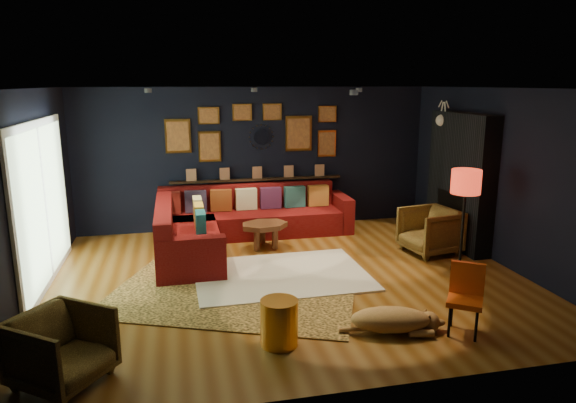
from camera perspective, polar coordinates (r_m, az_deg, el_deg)
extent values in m
plane|color=brown|center=(7.26, 0.06, -8.53)|extent=(6.50, 6.50, 0.00)
plane|color=black|center=(9.55, -3.55, 4.79)|extent=(6.50, 0.00, 6.50)
plane|color=black|center=(4.33, 8.07, -5.52)|extent=(6.50, 0.00, 6.50)
plane|color=black|center=(6.96, -27.06, 0.25)|extent=(0.00, 5.50, 5.50)
plane|color=black|center=(8.22, 22.79, 2.44)|extent=(0.00, 5.50, 5.50)
plane|color=silver|center=(6.75, 0.07, 12.47)|extent=(6.50, 6.50, 0.00)
cube|color=maroon|center=(9.26, -4.19, -2.38)|extent=(3.20, 0.95, 0.42)
cube|color=maroon|center=(9.50, -4.55, 0.62)|extent=(3.20, 0.24, 0.46)
cube|color=maroon|center=(9.61, 5.87, -1.16)|extent=(0.22, 0.95, 0.64)
cube|color=maroon|center=(8.12, -10.94, -4.83)|extent=(0.95, 2.20, 0.42)
cube|color=maroon|center=(8.00, -13.61, -2.09)|extent=(0.24, 2.20, 0.46)
cube|color=maroon|center=(7.13, -10.71, -6.41)|extent=(0.95, 0.22, 0.64)
cube|color=maroon|center=(9.22, -13.01, -0.13)|extent=(0.38, 0.14, 0.38)
cube|color=#372C4A|center=(9.22, -10.22, 0.00)|extent=(0.38, 0.14, 0.38)
cube|color=brown|center=(9.25, -7.44, 0.14)|extent=(0.38, 0.14, 0.38)
cube|color=beige|center=(9.30, -4.67, 0.28)|extent=(0.38, 0.14, 0.38)
cube|color=#512349|center=(9.37, -1.95, 0.41)|extent=(0.38, 0.14, 0.38)
cube|color=#295E61|center=(9.46, 0.73, 0.54)|extent=(0.38, 0.14, 0.38)
cube|color=#B7732D|center=(9.57, 3.36, 0.67)|extent=(0.38, 0.14, 0.38)
cube|color=#D5C980|center=(8.69, -10.02, -0.79)|extent=(0.14, 0.38, 0.38)
cube|color=gold|center=(8.20, -9.85, -1.61)|extent=(0.14, 0.38, 0.38)
cube|color=#1C6371|center=(7.72, -9.66, -2.53)|extent=(0.14, 0.38, 0.38)
cube|color=black|center=(9.54, -3.45, 2.47)|extent=(3.20, 0.12, 0.04)
cube|color=gold|center=(9.35, -12.13, 7.13)|extent=(0.45, 0.03, 0.60)
cube|color=#B16C33|center=(9.33, -12.13, 7.11)|extent=(0.38, 0.01, 0.51)
cube|color=gold|center=(9.39, -8.70, 6.06)|extent=(0.40, 0.03, 0.55)
cube|color=#B16C33|center=(9.37, -8.69, 6.05)|extent=(0.34, 0.01, 0.47)
cube|color=gold|center=(9.34, -8.82, 9.41)|extent=(0.38, 0.03, 0.30)
cube|color=#B16C33|center=(9.32, -8.81, 9.40)|extent=(0.32, 0.01, 0.25)
cube|color=gold|center=(9.62, 1.19, 7.57)|extent=(0.50, 0.03, 0.65)
cube|color=#B16C33|center=(9.60, 1.21, 7.56)|extent=(0.42, 0.01, 0.55)
cube|color=gold|center=(9.79, 4.33, 6.45)|extent=(0.35, 0.03, 0.50)
cube|color=#B16C33|center=(9.77, 4.36, 6.44)|extent=(0.30, 0.01, 0.42)
cube|color=gold|center=(9.74, 4.39, 9.67)|extent=(0.35, 0.03, 0.30)
cube|color=#B16C33|center=(9.72, 4.42, 9.66)|extent=(0.30, 0.01, 0.25)
cube|color=gold|center=(9.40, -5.12, 9.84)|extent=(0.35, 0.03, 0.30)
cube|color=#B16C33|center=(9.38, -5.11, 9.83)|extent=(0.30, 0.01, 0.25)
cube|color=gold|center=(9.49, -1.78, 9.91)|extent=(0.35, 0.03, 0.30)
cube|color=#B16C33|center=(9.47, -1.76, 9.91)|extent=(0.30, 0.01, 0.25)
cylinder|color=silver|center=(9.49, -2.96, 7.17)|extent=(0.28, 0.03, 0.28)
cone|color=gold|center=(9.52, -1.64, 7.21)|extent=(0.03, 0.16, 0.03)
cone|color=gold|center=(9.51, -1.74, 7.71)|extent=(0.04, 0.16, 0.04)
cone|color=gold|center=(9.50, -2.03, 8.13)|extent=(0.04, 0.16, 0.04)
cone|color=gold|center=(9.48, -2.46, 8.41)|extent=(0.04, 0.16, 0.04)
cone|color=gold|center=(9.47, -2.97, 8.50)|extent=(0.03, 0.16, 0.03)
cone|color=gold|center=(9.45, -3.48, 8.38)|extent=(0.04, 0.16, 0.04)
cone|color=gold|center=(9.45, -3.91, 8.08)|extent=(0.04, 0.16, 0.04)
cone|color=gold|center=(9.45, -4.19, 7.65)|extent=(0.04, 0.16, 0.04)
cone|color=gold|center=(9.45, -4.28, 7.13)|extent=(0.03, 0.16, 0.03)
cone|color=gold|center=(9.46, -4.17, 6.63)|extent=(0.04, 0.16, 0.04)
cone|color=gold|center=(9.48, -3.88, 6.21)|extent=(0.04, 0.16, 0.04)
cone|color=gold|center=(9.50, -3.45, 5.94)|extent=(0.04, 0.16, 0.04)
cone|color=gold|center=(9.51, -2.94, 5.86)|extent=(0.03, 0.16, 0.03)
cone|color=gold|center=(9.52, -2.44, 5.97)|extent=(0.04, 0.16, 0.04)
cone|color=gold|center=(9.53, -2.02, 6.27)|extent=(0.04, 0.16, 0.04)
cone|color=gold|center=(9.53, -1.74, 6.70)|extent=(0.04, 0.16, 0.04)
cube|color=black|center=(8.91, 18.59, 2.23)|extent=(0.30, 1.60, 2.20)
cube|color=black|center=(9.02, 17.97, -1.84)|extent=(0.20, 0.80, 0.90)
cone|color=white|center=(9.27, 17.91, 8.60)|extent=(0.35, 0.28, 0.28)
sphere|color=white|center=(9.16, 16.71, 8.64)|extent=(0.20, 0.20, 0.20)
cylinder|color=white|center=(9.11, 17.07, 9.66)|extent=(0.02, 0.10, 0.28)
cylinder|color=white|center=(9.21, 16.70, 9.72)|extent=(0.02, 0.10, 0.28)
cube|color=white|center=(7.56, -25.60, -0.23)|extent=(0.04, 2.80, 2.20)
cube|color=#A6C697|center=(7.55, -25.41, -0.22)|extent=(0.01, 2.60, 2.00)
cube|color=white|center=(7.55, -25.38, -0.22)|extent=(0.02, 0.06, 2.00)
cylinder|color=black|center=(7.79, -15.28, 11.80)|extent=(0.10, 0.10, 0.06)
cylinder|color=black|center=(8.28, -3.79, 12.27)|extent=(0.10, 0.10, 0.06)
cylinder|color=black|center=(8.30, 7.89, 12.18)|extent=(0.10, 0.10, 0.06)
cylinder|color=black|center=(6.15, 7.33, 11.93)|extent=(0.10, 0.10, 0.06)
cube|color=beige|center=(7.33, -0.76, -8.16)|extent=(2.43, 1.78, 0.03)
cube|color=gold|center=(6.86, -5.95, -9.85)|extent=(3.72, 3.24, 0.02)
cylinder|color=#5A3119|center=(8.31, -3.47, -4.32)|extent=(0.10, 0.10, 0.32)
cylinder|color=#5A3119|center=(8.36, -1.45, -4.19)|extent=(0.10, 0.10, 0.32)
cylinder|color=#5A3119|center=(8.66, -2.86, -3.58)|extent=(0.10, 0.10, 0.32)
cylinder|color=maroon|center=(8.11, -10.52, -4.79)|extent=(0.55, 0.55, 0.36)
imported|color=#AC8638|center=(5.20, -23.86, -14.40)|extent=(0.97, 0.98, 0.74)
imported|color=#AC8638|center=(8.49, 15.51, -2.93)|extent=(0.85, 0.89, 0.80)
cylinder|color=gold|center=(5.46, -0.98, -13.30)|extent=(0.39, 0.39, 0.49)
cylinder|color=black|center=(5.89, 17.50, -12.50)|extent=(0.03, 0.03, 0.38)
cylinder|color=black|center=(5.88, 20.19, -12.75)|extent=(0.03, 0.03, 0.38)
cylinder|color=black|center=(6.13, 17.73, -11.45)|extent=(0.03, 0.03, 0.38)
cylinder|color=black|center=(6.13, 20.30, -11.69)|extent=(0.03, 0.03, 0.38)
cube|color=#E64D14|center=(5.93, 19.07, -10.43)|extent=(0.50, 0.50, 0.06)
cube|color=#E64D14|center=(5.99, 19.31, -8.03)|extent=(0.32, 0.25, 0.36)
cylinder|color=black|center=(7.95, 18.48, -7.13)|extent=(0.25, 0.25, 0.04)
cylinder|color=black|center=(7.76, 18.81, -2.79)|extent=(0.04, 0.04, 1.21)
cylinder|color=#B52513|center=(7.61, 19.18, 2.10)|extent=(0.41, 0.41, 0.34)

